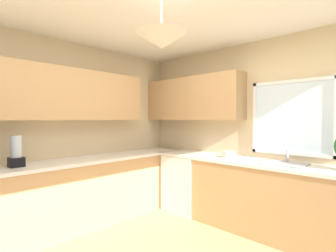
% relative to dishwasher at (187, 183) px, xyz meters
% --- Properties ---
extents(room_shell, '(4.04, 3.93, 2.63)m').
position_rel_dishwasher_xyz_m(room_shell, '(0.16, -1.00, 1.41)').
color(room_shell, beige).
rests_on(room_shell, ground_plane).
extents(counter_run_left, '(0.65, 3.54, 0.92)m').
position_rel_dishwasher_xyz_m(counter_run_left, '(-0.66, -1.57, 0.02)').
color(counter_run_left, tan).
rests_on(counter_run_left, ground_plane).
extents(counter_run_back, '(3.13, 0.65, 0.92)m').
position_rel_dishwasher_xyz_m(counter_run_back, '(1.20, 0.03, 0.02)').
color(counter_run_back, tan).
rests_on(counter_run_back, ground_plane).
extents(dishwasher, '(0.60, 0.60, 0.87)m').
position_rel_dishwasher_xyz_m(dishwasher, '(0.00, 0.00, 0.00)').
color(dishwasher, white).
rests_on(dishwasher, ground_plane).
extents(sink_assembly, '(0.52, 0.40, 0.19)m').
position_rel_dishwasher_xyz_m(sink_assembly, '(1.47, 0.04, 0.49)').
color(sink_assembly, '#9EA0A5').
rests_on(sink_assembly, counter_run_back).
extents(bowl, '(0.18, 0.18, 0.09)m').
position_rel_dishwasher_xyz_m(bowl, '(0.74, 0.03, 0.53)').
color(bowl, beige).
rests_on(bowl, counter_run_back).
extents(blender_appliance, '(0.15, 0.15, 0.36)m').
position_rel_dishwasher_xyz_m(blender_appliance, '(-0.66, -2.27, 0.64)').
color(blender_appliance, black).
rests_on(blender_appliance, counter_run_left).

